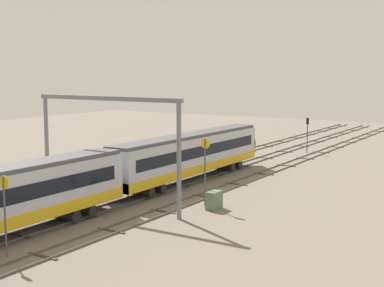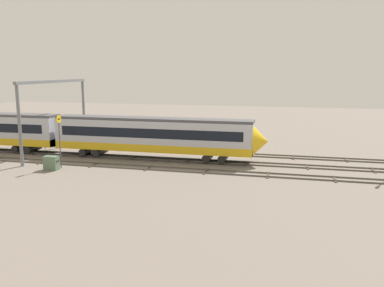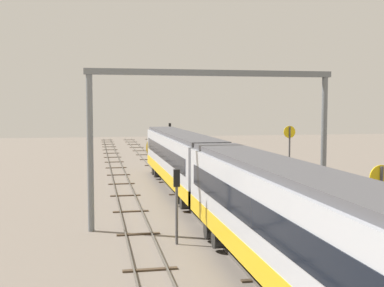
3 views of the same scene
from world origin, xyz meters
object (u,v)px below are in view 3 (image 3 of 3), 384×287
overhead_gantry (212,115)px  speed_sign_mid_trackside (380,217)px  speed_sign_near_foreground (289,156)px  relay_cabinet (306,196)px  train (287,227)px  signal_light_trackside_approach (170,136)px  signal_light_trackside_departure (177,195)px

overhead_gantry → speed_sign_mid_trackside: (-12.90, -3.01, -3.40)m
speed_sign_near_foreground → relay_cabinet: size_ratio=3.84×
train → signal_light_trackside_approach: train is taller
signal_light_trackside_departure → relay_cabinet: signal_light_trackside_departure is taller
train → signal_light_trackside_approach: 49.83m
overhead_gantry → signal_light_trackside_approach: overhead_gantry is taller
speed_sign_mid_trackside → signal_light_trackside_approach: bearing=-0.2°
speed_sign_mid_trackside → signal_light_trackside_approach: speed_sign_mid_trackside is taller
train → overhead_gantry: (11.44, 0.14, 4.00)m
speed_sign_mid_trackside → relay_cabinet: speed_sign_mid_trackside is taller
signal_light_trackside_approach → signal_light_trackside_departure: bearing=172.0°
overhead_gantry → relay_cabinet: (4.10, -7.86, -5.91)m
speed_sign_near_foreground → signal_light_trackside_departure: size_ratio=1.47×
speed_sign_near_foreground → train: bearing=157.6°
signal_light_trackside_departure → relay_cabinet: bearing=-54.0°
signal_light_trackside_approach → signal_light_trackside_departure: 42.32m
overhead_gantry → signal_light_trackside_departure: (-3.62, 2.75, -4.06)m
overhead_gantry → speed_sign_near_foreground: size_ratio=2.57×
speed_sign_mid_trackside → signal_light_trackside_departure: bearing=31.8°
train → relay_cabinet: train is taller
signal_light_trackside_approach → signal_light_trackside_departure: size_ratio=1.25×
train → signal_light_trackside_departure: bearing=20.2°
train → relay_cabinet: (15.54, -7.72, -1.91)m
speed_sign_near_foreground → signal_light_trackside_approach: speed_sign_near_foreground is taller
signal_light_trackside_approach → relay_cabinet: size_ratio=3.25×
speed_sign_mid_trackside → signal_light_trackside_approach: (51.19, -0.13, -0.08)m
train → speed_sign_mid_trackside: size_ratio=14.77×
overhead_gantry → speed_sign_near_foreground: overhead_gantry is taller
speed_sign_mid_trackside → signal_light_trackside_approach: size_ratio=1.04×
train → speed_sign_mid_trackside: bearing=-116.9°
speed_sign_near_foreground → relay_cabinet: bearing=-111.7°
signal_light_trackside_departure → speed_sign_mid_trackside: bearing=-148.2°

